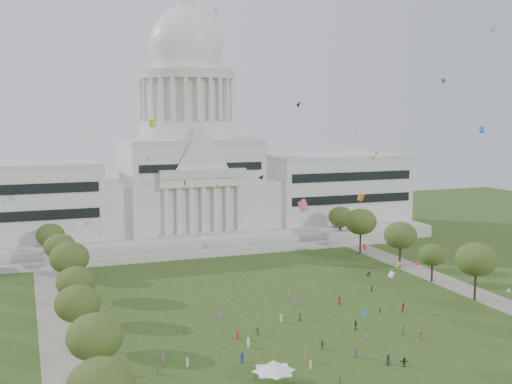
{
  "coord_description": "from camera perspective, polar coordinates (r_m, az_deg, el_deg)",
  "views": [
    {
      "loc": [
        -53.32,
        -101.26,
        43.57
      ],
      "look_at": [
        0.0,
        45.0,
        24.0
      ],
      "focal_mm": 45.0,
      "sensor_mm": 36.0,
      "label": 1
    }
  ],
  "objects": [
    {
      "name": "ground",
      "position": [
        122.46,
        7.45,
        -13.74
      ],
      "size": [
        400.0,
        400.0,
        0.0
      ],
      "primitive_type": "plane",
      "color": "#2E4818",
      "rests_on": "ground"
    },
    {
      "name": "capitol",
      "position": [
        222.39,
        -6.07,
        1.64
      ],
      "size": [
        160.0,
        64.5,
        91.3
      ],
      "color": "#BBBAB0",
      "rests_on": "ground"
    },
    {
      "name": "path_left",
      "position": [
        138.4,
        -17.14,
        -11.5
      ],
      "size": [
        8.0,
        160.0,
        0.04
      ],
      "primitive_type": "cube",
      "color": "gray",
      "rests_on": "ground"
    },
    {
      "name": "path_right",
      "position": [
        171.44,
        17.21,
        -7.88
      ],
      "size": [
        8.0,
        160.0,
        0.04
      ],
      "primitive_type": "cube",
      "color": "gray",
      "rests_on": "ground"
    },
    {
      "name": "row_tree_l_1",
      "position": [
        104.63,
        -14.15,
        -12.38
      ],
      "size": [
        8.86,
        8.86,
        12.59
      ],
      "color": "black",
      "rests_on": "ground"
    },
    {
      "name": "row_tree_l_2",
      "position": [
        123.92,
        -15.58,
        -9.54
      ],
      "size": [
        8.42,
        8.42,
        11.97
      ],
      "color": "black",
      "rests_on": "ground"
    },
    {
      "name": "row_tree_r_2",
      "position": [
        157.3,
        18.99,
        -5.68
      ],
      "size": [
        9.55,
        9.55,
        13.58
      ],
      "color": "black",
      "rests_on": "ground"
    },
    {
      "name": "row_tree_l_3",
      "position": [
        140.03,
        -15.73,
        -7.74
      ],
      "size": [
        8.12,
        8.12,
        11.55
      ],
      "color": "black",
      "rests_on": "ground"
    },
    {
      "name": "row_tree_r_3",
      "position": [
        171.2,
        15.42,
        -5.4
      ],
      "size": [
        7.01,
        7.01,
        9.98
      ],
      "color": "black",
      "rests_on": "ground"
    },
    {
      "name": "row_tree_l_4",
      "position": [
        157.71,
        -16.27,
        -5.64
      ],
      "size": [
        9.29,
        9.29,
        13.21
      ],
      "color": "black",
      "rests_on": "ground"
    },
    {
      "name": "row_tree_r_4",
      "position": [
        183.54,
        12.72,
        -3.78
      ],
      "size": [
        9.19,
        9.19,
        13.06
      ],
      "color": "black",
      "rests_on": "ground"
    },
    {
      "name": "row_tree_l_5",
      "position": [
        176.01,
        -17.03,
        -4.67
      ],
      "size": [
        8.33,
        8.33,
        11.85
      ],
      "color": "black",
      "rests_on": "ground"
    },
    {
      "name": "row_tree_r_5",
      "position": [
        199.75,
        9.29,
        -2.63
      ],
      "size": [
        9.82,
        9.82,
        13.96
      ],
      "color": "black",
      "rests_on": "ground"
    },
    {
      "name": "row_tree_l_6",
      "position": [
        193.75,
        -17.81,
        -3.68
      ],
      "size": [
        8.19,
        8.19,
        11.64
      ],
      "color": "black",
      "rests_on": "ground"
    },
    {
      "name": "row_tree_r_6",
      "position": [
        216.69,
        7.54,
        -2.21
      ],
      "size": [
        8.42,
        8.42,
        11.97
      ],
      "color": "black",
      "rests_on": "ground"
    },
    {
      "name": "event_tent",
      "position": [
        106.43,
        1.57,
        -15.15
      ],
      "size": [
        8.75,
        8.75,
        4.08
      ],
      "color": "#4C4C4C",
      "rests_on": "ground"
    },
    {
      "name": "person_0",
      "position": [
        145.7,
        15.73,
        -10.15
      ],
      "size": [
        1.03,
        0.96,
        1.77
      ],
      "primitive_type": "imported",
      "rotation": [
        0.0,
        0.0,
        5.66
      ],
      "color": "olive",
      "rests_on": "ground"
    },
    {
      "name": "person_2",
      "position": [
        146.06,
        12.98,
        -9.97
      ],
      "size": [
        1.05,
        1.13,
        1.98
      ],
      "primitive_type": "imported",
      "rotation": [
        0.0,
        0.0,
        0.93
      ],
      "color": "#B21E1E",
      "rests_on": "ground"
    },
    {
      "name": "person_3",
      "position": [
        125.86,
        9.83,
        -12.8
      ],
      "size": [
        0.96,
        1.18,
        1.62
      ],
      "primitive_type": "imported",
      "rotation": [
        0.0,
        0.0,
        5.19
      ],
      "color": "#994C8C",
      "rests_on": "ground"
    },
    {
      "name": "person_4",
      "position": [
        132.99,
        8.85,
        -11.6
      ],
      "size": [
        0.97,
        1.29,
        1.97
      ],
      "primitive_type": "imported",
      "rotation": [
        0.0,
        0.0,
        4.38
      ],
      "color": "#26262B",
      "rests_on": "ground"
    },
    {
      "name": "person_5",
      "position": [
        122.27,
        5.92,
        -13.3
      ],
      "size": [
        1.71,
        1.54,
        1.79
      ],
      "primitive_type": "imported",
      "rotation": [
        0.0,
        0.0,
        2.48
      ],
      "color": "olive",
      "rests_on": "ground"
    },
    {
      "name": "person_6",
      "position": [
        116.85,
        11.66,
        -14.38
      ],
      "size": [
        0.66,
        0.96,
        1.91
      ],
      "primitive_type": "imported",
      "rotation": [
        0.0,
        0.0,
        1.62
      ],
      "color": "#26262B",
      "rests_on": "ground"
    },
    {
      "name": "person_7",
      "position": [
        108.13,
        7.49,
        -16.22
      ],
      "size": [
        0.64,
        0.53,
        1.52
      ],
      "primitive_type": "imported",
      "rotation": [
        0.0,
        0.0,
        3.39
      ],
      "color": "#4C4C51",
      "rests_on": "ground"
    },
    {
      "name": "person_8",
      "position": [
        128.53,
        0.1,
        -12.27
      ],
      "size": [
        0.81,
        0.54,
        1.6
      ],
      "primitive_type": "imported",
      "rotation": [
        0.0,
        0.0,
        3.22
      ],
      "color": "#33723F",
      "rests_on": "ground"
    },
    {
      "name": "person_9",
      "position": [
        129.84,
        14.46,
        -12.28
      ],
      "size": [
        1.09,
        1.24,
        1.71
      ],
      "primitive_type": "imported",
      "rotation": [
        0.0,
        0.0,
        0.98
      ],
      "color": "#B21E1E",
      "rests_on": "ground"
    },
    {
      "name": "person_10",
      "position": [
        143.95,
        10.96,
        -10.27
      ],
      "size": [
        0.73,
        1.01,
        1.54
      ],
      "primitive_type": "imported",
      "rotation": [
        0.0,
        0.0,
        1.87
      ],
      "color": "olive",
      "rests_on": "ground"
    },
    {
      "name": "person_11",
      "position": [
        116.64,
        13.03,
        -14.52
      ],
      "size": [
        1.67,
        1.1,
        1.68
      ],
      "primitive_type": "imported",
      "rotation": [
        0.0,
        0.0,
        2.8
      ],
      "color": "#26262B",
      "rests_on": "ground"
    },
    {
      "name": "distant_crowd",
      "position": [
        128.04,
        -0.63,
        -12.33
      ],
      "size": [
        64.41,
        40.98,
        1.86
      ],
      "color": "#33723F",
      "rests_on": "ground"
    },
    {
      "name": "kite_swarm",
      "position": [
        126.74,
        6.37,
        -0.05
      ],
      "size": [
        89.49,
        103.16,
        63.29
      ],
      "color": "orange",
      "rests_on": "ground"
    }
  ]
}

